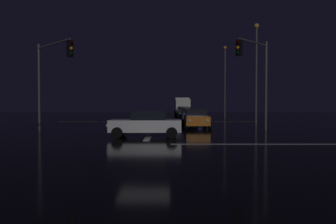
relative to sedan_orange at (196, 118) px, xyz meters
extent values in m
cube|color=black|center=(-3.42, -10.17, -0.85)|extent=(120.00, 120.00, 0.10)
cube|color=white|center=(-3.42, -2.04, -0.80)|extent=(0.35, 13.91, 0.01)
cube|color=yellow|center=(-3.42, 9.56, -0.80)|extent=(22.00, 0.15, 0.01)
cube|color=white|center=(4.81, -10.17, -0.80)|extent=(13.91, 0.40, 0.01)
cube|color=#C66014|center=(0.00, -0.04, -0.13)|extent=(1.80, 4.20, 0.70)
cube|color=black|center=(0.00, 0.16, 0.49)|extent=(1.60, 2.00, 0.55)
cylinder|color=black|center=(0.90, -1.59, -0.48)|extent=(0.22, 0.64, 0.64)
cylinder|color=black|center=(-0.90, -1.59, -0.48)|extent=(0.22, 0.64, 0.64)
cylinder|color=black|center=(0.90, 1.51, -0.48)|extent=(0.22, 0.64, 0.64)
cylinder|color=black|center=(-0.90, 1.51, -0.48)|extent=(0.22, 0.64, 0.64)
sphere|color=#F9EFC6|center=(0.65, -2.16, -0.08)|extent=(0.22, 0.22, 0.22)
sphere|color=#F9EFC6|center=(-0.65, -2.16, -0.08)|extent=(0.22, 0.22, 0.22)
cube|color=navy|center=(0.00, 6.24, -0.13)|extent=(1.80, 4.20, 0.70)
cube|color=black|center=(0.00, 6.44, 0.49)|extent=(1.60, 2.00, 0.55)
cylinder|color=black|center=(0.90, 4.69, -0.48)|extent=(0.22, 0.64, 0.64)
cylinder|color=black|center=(-0.90, 4.69, -0.48)|extent=(0.22, 0.64, 0.64)
cylinder|color=black|center=(0.90, 7.79, -0.48)|extent=(0.22, 0.64, 0.64)
cylinder|color=black|center=(-0.90, 7.79, -0.48)|extent=(0.22, 0.64, 0.64)
sphere|color=#F9EFC6|center=(0.65, 4.12, -0.08)|extent=(0.22, 0.22, 0.22)
sphere|color=#F9EFC6|center=(-0.65, 4.12, -0.08)|extent=(0.22, 0.22, 0.22)
cube|color=slate|center=(0.24, 11.91, -0.13)|extent=(1.80, 4.20, 0.70)
cube|color=black|center=(0.24, 12.11, 0.49)|extent=(1.60, 2.00, 0.55)
cylinder|color=black|center=(1.14, 10.36, -0.48)|extent=(0.22, 0.64, 0.64)
cylinder|color=black|center=(-0.66, 10.36, -0.48)|extent=(0.22, 0.64, 0.64)
cylinder|color=black|center=(1.14, 13.46, -0.48)|extent=(0.22, 0.64, 0.64)
cylinder|color=black|center=(-0.66, 13.46, -0.48)|extent=(0.22, 0.64, 0.64)
sphere|color=#F9EFC6|center=(0.89, 9.79, -0.08)|extent=(0.22, 0.22, 0.22)
sphere|color=#F9EFC6|center=(-0.41, 9.79, -0.08)|extent=(0.22, 0.22, 0.22)
cube|color=black|center=(-0.01, 17.85, -0.13)|extent=(1.80, 4.20, 0.70)
cube|color=black|center=(-0.01, 18.05, 0.49)|extent=(1.60, 2.00, 0.55)
cylinder|color=black|center=(0.89, 16.30, -0.48)|extent=(0.22, 0.64, 0.64)
cylinder|color=black|center=(-0.91, 16.30, -0.48)|extent=(0.22, 0.64, 0.64)
cylinder|color=black|center=(0.89, 19.40, -0.48)|extent=(0.22, 0.64, 0.64)
cylinder|color=black|center=(-0.91, 19.40, -0.48)|extent=(0.22, 0.64, 0.64)
sphere|color=#F9EFC6|center=(0.64, 15.73, -0.08)|extent=(0.22, 0.22, 0.22)
sphere|color=#F9EFC6|center=(-0.66, 15.73, -0.08)|extent=(0.22, 0.22, 0.22)
cube|color=#B7B7BC|center=(0.04, 24.33, -0.13)|extent=(1.80, 4.20, 0.70)
cube|color=black|center=(0.04, 24.53, 0.49)|extent=(1.60, 2.00, 0.55)
cylinder|color=black|center=(0.94, 22.78, -0.48)|extent=(0.22, 0.64, 0.64)
cylinder|color=black|center=(-0.86, 22.78, -0.48)|extent=(0.22, 0.64, 0.64)
cylinder|color=black|center=(0.94, 25.88, -0.48)|extent=(0.22, 0.64, 0.64)
cylinder|color=black|center=(-0.86, 25.88, -0.48)|extent=(0.22, 0.64, 0.64)
sphere|color=#F9EFC6|center=(0.69, 22.21, -0.08)|extent=(0.22, 0.22, 0.22)
sphere|color=#F9EFC6|center=(-0.61, 22.21, -0.08)|extent=(0.22, 0.22, 0.22)
cube|color=beige|center=(0.25, 27.74, 0.83)|extent=(2.40, 2.20, 2.30)
cube|color=silver|center=(0.25, 32.24, 0.98)|extent=(2.40, 5.00, 2.60)
cylinder|color=black|center=(1.45, 28.34, -0.32)|extent=(0.28, 0.96, 0.96)
cylinder|color=black|center=(-0.95, 28.34, -0.32)|extent=(0.28, 0.96, 0.96)
cylinder|color=black|center=(1.45, 33.04, -0.32)|extent=(0.28, 0.96, 0.96)
cylinder|color=black|center=(-0.95, 33.04, -0.32)|extent=(0.28, 0.96, 0.96)
sphere|color=#F9EFC6|center=(1.10, 26.59, 0.23)|extent=(0.26, 0.26, 0.26)
sphere|color=#F9EFC6|center=(-0.60, 26.59, 0.23)|extent=(0.26, 0.26, 0.26)
cube|color=silver|center=(-3.60, -6.69, -0.13)|extent=(4.20, 1.80, 0.70)
cube|color=black|center=(-3.40, -6.69, 0.49)|extent=(2.00, 1.60, 0.55)
cylinder|color=black|center=(-5.15, -7.59, -0.48)|extent=(0.64, 0.22, 0.64)
cylinder|color=black|center=(-5.15, -5.79, -0.48)|extent=(0.64, 0.22, 0.64)
cylinder|color=black|center=(-2.05, -7.59, -0.48)|extent=(0.64, 0.22, 0.64)
cylinder|color=black|center=(-2.05, -5.79, -0.48)|extent=(0.64, 0.22, 0.64)
sphere|color=#F9EFC6|center=(-5.72, -7.34, -0.08)|extent=(0.22, 0.22, 0.22)
sphere|color=#F9EFC6|center=(-5.72, -6.04, -0.08)|extent=(0.22, 0.22, 0.22)
cylinder|color=#4C4C51|center=(-11.94, -1.64, 2.42)|extent=(0.18, 0.18, 6.44)
cylinder|color=#4C4C51|center=(-10.25, -3.33, 5.34)|extent=(3.47, 3.47, 0.12)
cube|color=black|center=(-8.56, -5.03, 4.71)|extent=(0.46, 0.46, 1.05)
sphere|color=black|center=(-8.44, -5.14, 5.06)|extent=(0.22, 0.22, 0.22)
sphere|color=orange|center=(-8.44, -5.14, 4.71)|extent=(0.22, 0.22, 0.22)
sphere|color=black|center=(-8.44, -5.14, 4.37)|extent=(0.22, 0.22, 0.22)
cylinder|color=#4C4C51|center=(5.11, -1.64, 2.51)|extent=(0.18, 0.18, 6.63)
cylinder|color=#4C4C51|center=(3.80, -2.95, 5.52)|extent=(2.71, 2.71, 0.12)
cube|color=black|center=(2.49, -4.27, 4.90)|extent=(0.46, 0.46, 1.05)
sphere|color=black|center=(2.37, -4.38, 5.24)|extent=(0.22, 0.22, 0.22)
sphere|color=orange|center=(2.37, -4.38, 4.90)|extent=(0.22, 0.22, 0.22)
sphere|color=black|center=(2.37, -4.38, 4.55)|extent=(0.22, 0.22, 0.22)
cylinder|color=#424247|center=(5.81, 19.56, 4.07)|extent=(0.20, 0.20, 9.75)
sphere|color=#F9AD47|center=(5.81, 19.56, 9.13)|extent=(0.44, 0.44, 0.44)
cylinder|color=#424247|center=(5.81, 3.56, 3.64)|extent=(0.20, 0.20, 8.89)
sphere|color=#F9AD47|center=(5.81, 3.56, 8.27)|extent=(0.44, 0.44, 0.44)
camera|label=1|loc=(-2.26, -25.56, 1.15)|focal=34.03mm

